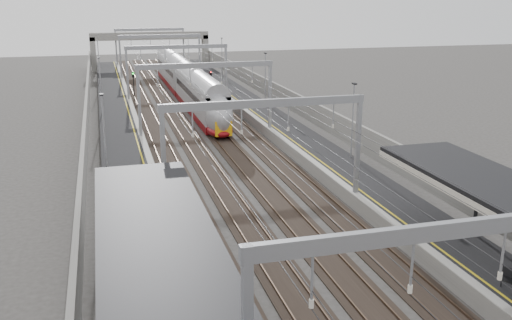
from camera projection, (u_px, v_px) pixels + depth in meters
platform_left at (121, 135)px, 55.87m from camera, size 4.00×120.00×1.00m
platform_right at (277, 125)px, 59.92m from camera, size 4.00×120.00×1.00m
tracks at (202, 134)px, 58.02m from camera, size 11.40×140.00×0.20m
overhead_line at (190, 66)px, 62.44m from camera, size 13.00×140.00×6.60m
overbridge at (150, 41)px, 107.48m from camera, size 22.00×2.20×6.90m
wall_left at (87, 126)px, 54.75m from camera, size 0.30×120.00×3.20m
wall_right at (306, 113)px, 60.43m from camera, size 0.30×120.00×3.20m
train at (188, 86)px, 75.33m from camera, size 2.65×48.32×4.20m
signal_green at (133, 80)px, 78.54m from camera, size 0.32×0.32×3.48m
signal_red_near at (201, 83)px, 75.43m from camera, size 0.32×0.32×3.48m
signal_red_far at (211, 78)px, 79.99m from camera, size 0.32×0.32×3.48m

